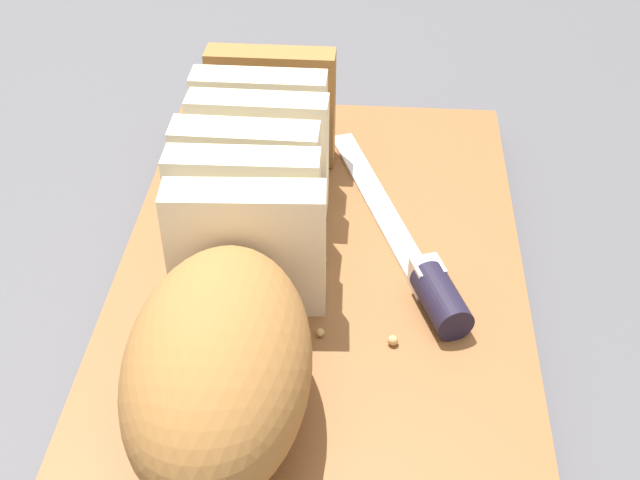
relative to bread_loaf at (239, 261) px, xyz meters
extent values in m
plane|color=#4C4C51|center=(0.05, -0.05, -0.07)|extent=(3.00, 3.00, 0.00)
cube|color=brown|center=(0.05, -0.05, -0.06)|extent=(0.47, 0.30, 0.03)
ellipsoid|color=#996633|center=(-0.09, -0.01, 0.00)|extent=(0.18, 0.11, 0.09)
cube|color=beige|center=(0.01, 0.00, 0.00)|extent=(0.04, 0.10, 0.09)
cube|color=beige|center=(0.05, 0.00, 0.00)|extent=(0.04, 0.10, 0.09)
cube|color=beige|center=(0.08, 0.01, 0.00)|extent=(0.03, 0.10, 0.09)
cube|color=beige|center=(0.12, 0.01, 0.00)|extent=(0.03, 0.10, 0.09)
cube|color=beige|center=(0.15, 0.01, 0.00)|extent=(0.03, 0.10, 0.09)
cube|color=#996633|center=(0.19, 0.01, 0.00)|extent=(0.03, 0.10, 0.09)
cube|color=silver|center=(0.13, -0.08, -0.04)|extent=(0.19, 0.09, 0.00)
cylinder|color=black|center=(0.01, -0.13, -0.03)|extent=(0.06, 0.04, 0.02)
cube|color=silver|center=(0.04, -0.12, -0.04)|extent=(0.03, 0.03, 0.02)
sphere|color=tan|center=(-0.02, -0.10, -0.04)|extent=(0.01, 0.01, 0.01)
sphere|color=tan|center=(-0.01, -0.05, -0.04)|extent=(0.01, 0.01, 0.01)
sphere|color=tan|center=(0.06, -0.05, -0.04)|extent=(0.01, 0.01, 0.01)
camera|label=1|loc=(-0.38, -0.09, 0.34)|focal=47.24mm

